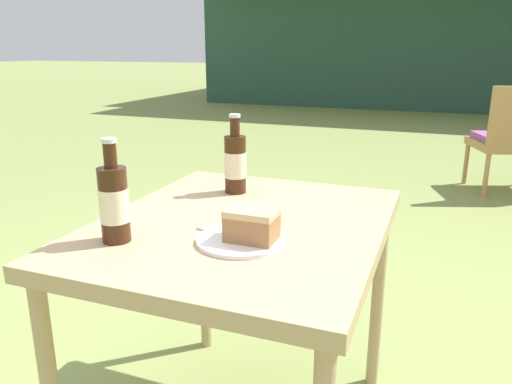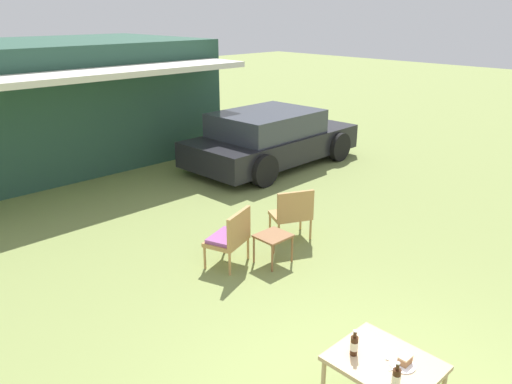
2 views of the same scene
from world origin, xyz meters
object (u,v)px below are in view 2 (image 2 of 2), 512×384
Objects in this scene: cola_bottle_near at (354,345)px; wicker_chair_plain at (292,212)px; wicker_chair_cushioned at (230,236)px; patio_table at (384,368)px; cake_on_plate at (404,362)px; parked_car at (271,138)px; cola_bottle_far at (396,378)px; garden_side_table at (273,239)px.

wicker_chair_plain is at bearing 50.16° from cola_bottle_near.
wicker_chair_cushioned is 0.97× the size of patio_table.
wicker_chair_cushioned reaches higher than cake_on_plate.
wicker_chair_plain is at bearing -132.72° from parked_car.
patio_table is 0.36m from cola_bottle_far.
garden_side_table is at bearing 49.44° from wicker_chair_plain.
parked_car is 8.26m from cola_bottle_far.
cake_on_plate is (0.07, -0.13, 0.10)m from patio_table.
cake_on_plate is at bearing 54.75° from wicker_chair_cushioned.
cola_bottle_near is (-1.60, -2.52, 0.40)m from garden_side_table.
cola_bottle_far is (-0.10, -0.47, 0.00)m from cola_bottle_near.
cake_on_plate is 0.87× the size of cola_bottle_far.
parked_car is 5.02m from wicker_chair_cushioned.
cola_bottle_far is at bearing -102.07° from cola_bottle_near.
cola_bottle_far reaches higher than patio_table.
wicker_chair_plain is 3.75m from cola_bottle_near.
cola_bottle_far is at bearing -130.81° from parked_car.
cola_bottle_far is at bearing 50.71° from wicker_chair_cushioned.
garden_side_table is 2.20× the size of cake_on_plate.
cola_bottle_far is (-0.22, -0.23, 0.16)m from patio_table.
cola_bottle_far is (-5.16, -6.45, 0.15)m from parked_car.
wicker_chair_cushioned is at bearing 74.10° from cake_on_plate.
cola_bottle_far is at bearing -133.56° from patio_table.
cola_bottle_near and cola_bottle_far have the same top height.
wicker_chair_plain is at bearing 159.90° from wicker_chair_cushioned.
cake_on_plate is at bearing -62.98° from cola_bottle_near.
wicker_chair_plain is at bearing 55.75° from cake_on_plate.
parked_car reaches higher than wicker_chair_cushioned.
cake_on_plate is at bearing -62.74° from patio_table.
patio_table reaches higher than garden_side_table.
parked_car is at bearing 45.04° from garden_side_table.
patio_table is 3.58× the size of cola_bottle_far.
cola_bottle_near is at bearing 116.88° from patio_table.
parked_car is 4.10m from wicker_chair_plain.
parked_car is 9.42× the size of garden_side_table.
patio_table is 0.18m from cake_on_plate.
wicker_chair_cushioned and wicker_chair_plain have the same top height.
patio_table is at bearing -130.62° from parked_car.
parked_car is 20.73× the size of cake_on_plate.
cake_on_plate reaches higher than patio_table.
cake_on_plate is at bearing 81.29° from wicker_chair_plain.
garden_side_table is at bearing 60.29° from cola_bottle_far.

